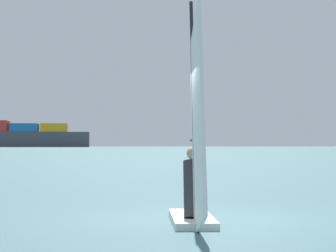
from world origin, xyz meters
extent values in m
plane|color=#386066|center=(0.00, 0.00, 0.00)|extent=(4000.00, 4000.00, 0.00)
cube|color=white|center=(-0.48, -0.15, 0.06)|extent=(1.79, 2.45, 0.12)
cylinder|color=black|center=(-0.71, -0.56, 1.95)|extent=(0.64, 1.07, 3.68)
cube|color=white|center=(-1.08, -1.22, 1.68)|extent=(1.31, 2.27, 3.62)
cylinder|color=black|center=(-0.84, -0.80, 1.39)|extent=(0.86, 1.49, 0.04)
cylinder|color=#2D2D33|center=(-0.65, -0.46, 0.59)|extent=(0.53, 0.60, 0.98)
sphere|color=tan|center=(-0.65, -0.46, 1.18)|extent=(0.22, 0.22, 0.22)
cube|color=#1E66AD|center=(204.92, 584.95, 17.83)|extent=(33.72, 34.95, 7.80)
cube|color=gold|center=(229.41, 573.22, 17.83)|extent=(33.72, 34.95, 7.80)
camera|label=1|loc=(-6.78, -9.57, 1.30)|focal=71.19mm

